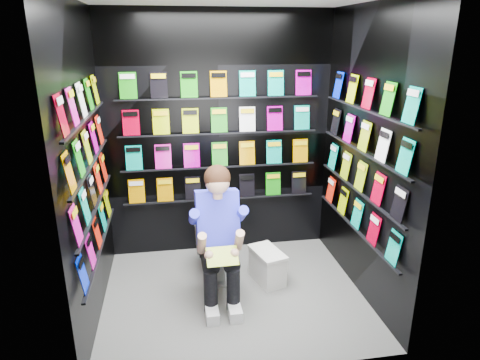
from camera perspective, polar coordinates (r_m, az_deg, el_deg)
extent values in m
plane|color=#5B5B59|center=(4.18, -0.84, -15.08)|extent=(2.40, 2.40, 0.00)
cube|color=black|center=(4.59, -2.81, 5.73)|extent=(2.40, 0.04, 2.60)
cube|color=black|center=(2.70, 2.24, -3.62)|extent=(2.40, 0.04, 2.60)
cube|color=black|center=(3.66, -19.87, 1.27)|extent=(0.04, 2.00, 2.60)
cube|color=black|center=(3.98, 16.43, 2.98)|extent=(0.04, 2.00, 2.60)
imported|color=white|center=(4.36, -3.56, -8.03)|extent=(0.43, 0.76, 0.73)
cube|color=silver|center=(4.34, 3.65, -11.50)|extent=(0.32, 0.44, 0.30)
cube|color=silver|center=(4.26, 3.69, -9.60)|extent=(0.34, 0.47, 0.03)
cube|color=green|center=(3.62, -2.38, -10.13)|extent=(0.27, 0.16, 0.11)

